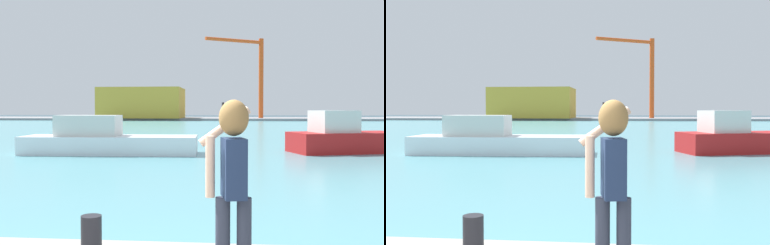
# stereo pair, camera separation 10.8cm
# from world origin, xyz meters

# --- Properties ---
(ground_plane) EXTENTS (220.00, 220.00, 0.00)m
(ground_plane) POSITION_xyz_m (0.00, 50.00, 0.00)
(ground_plane) COLOR #334751
(harbor_water) EXTENTS (140.00, 100.00, 0.02)m
(harbor_water) POSITION_xyz_m (0.00, 52.00, 0.01)
(harbor_water) COLOR #599EA8
(harbor_water) RESTS_ON ground_plane
(far_shore_dock) EXTENTS (140.00, 20.00, 0.45)m
(far_shore_dock) POSITION_xyz_m (0.00, 92.00, 0.23)
(far_shore_dock) COLOR gray
(far_shore_dock) RESTS_ON ground_plane
(person_photographer) EXTENTS (0.53, 0.55, 1.74)m
(person_photographer) POSITION_xyz_m (1.15, 0.79, 1.72)
(person_photographer) COLOR #2D3342
(person_photographer) RESTS_ON quay_promenade
(harbor_bollard) EXTENTS (0.23, 0.23, 0.45)m
(harbor_bollard) POSITION_xyz_m (-0.44, 1.45, 0.87)
(harbor_bollard) COLOR black
(harbor_bollard) RESTS_ON quay_promenade
(boat_moored) EXTENTS (8.93, 2.82, 1.98)m
(boat_moored) POSITION_xyz_m (-5.26, 18.24, 0.71)
(boat_moored) COLOR white
(boat_moored) RESTS_ON harbor_water
(boat_moored_2) EXTENTS (6.27, 4.07, 2.22)m
(boat_moored_2) POSITION_xyz_m (7.07, 20.07, 0.80)
(boat_moored_2) COLOR #B21919
(boat_moored_2) RESTS_ON harbor_water
(warehouse_left) EXTENTS (17.10, 12.05, 6.38)m
(warehouse_left) POSITION_xyz_m (-17.68, 87.50, 3.64)
(warehouse_left) COLOR gold
(warehouse_left) RESTS_ON far_shore_dock
(port_crane) EXTENTS (12.06, 7.30, 16.75)m
(port_crane) POSITION_xyz_m (5.95, 87.96, 10.93)
(port_crane) COLOR #D84C19
(port_crane) RESTS_ON far_shore_dock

